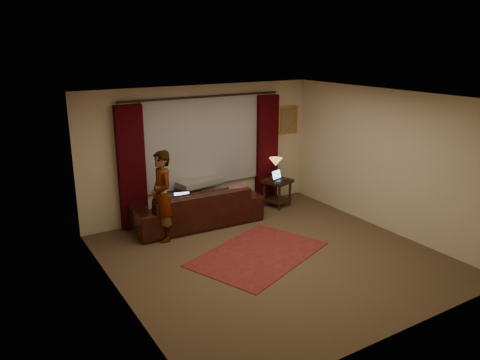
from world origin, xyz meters
The scene contains 20 objects.
floor centered at (0.00, 0.00, -0.01)m, with size 5.00×5.00×0.01m, color brown.
ceiling centered at (0.00, 0.00, 2.60)m, with size 5.00×5.00×0.02m, color silver.
wall_back centered at (0.00, 2.50, 1.30)m, with size 5.00×0.02×2.60m, color beige.
wall_front centered at (0.00, -2.50, 1.30)m, with size 5.00×0.02×2.60m, color beige.
wall_left centered at (-2.50, 0.00, 1.30)m, with size 0.02×5.00×2.60m, color beige.
wall_right centered at (2.50, 0.00, 1.30)m, with size 0.02×5.00×2.60m, color beige.
sheer_curtain centered at (0.00, 2.44, 1.50)m, with size 2.50×0.05×1.80m, color #A1A2A9.
drape_left centered at (-1.50, 2.39, 1.18)m, with size 0.50×0.14×2.30m, color #310307.
drape_right centered at (1.50, 2.39, 1.18)m, with size 0.50×0.14×2.30m, color #310307.
curtain_rod centered at (0.00, 2.39, 2.38)m, with size 0.04×0.04×3.40m, color black.
picture_frame centered at (2.10, 2.47, 1.75)m, with size 0.50×0.04×0.60m, color gold.
sofa centered at (-0.42, 1.96, 0.50)m, with size 2.48×1.07×1.00m, color black.
throw_blanket centered at (-0.18, 2.23, 1.01)m, with size 0.94×0.37×0.11m, color gray.
clothing_pile centered at (0.37, 1.72, 0.62)m, with size 0.55×0.43×0.23m, color brown.
laptop_sofa centered at (-0.78, 1.78, 0.62)m, with size 0.32×0.35×0.23m, color black, non-canonical shape.
area_rug centered at (-0.15, 0.21, 0.01)m, with size 2.19×1.46×0.01m, color maroon.
end_table centered at (1.52, 2.00, 0.30)m, with size 0.51×0.51×0.59m, color black.
tiffany_lamp centered at (1.53, 2.09, 0.81)m, with size 0.28×0.28×0.45m, color olive, non-canonical shape.
laptop_table centered at (1.51, 1.88, 0.70)m, with size 0.31×0.34×0.23m, color black, non-canonical shape.
person centered at (-1.25, 1.61, 0.81)m, with size 0.47×0.47×1.62m, color gray.
Camera 1 is at (-4.11, -5.70, 3.39)m, focal length 35.00 mm.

